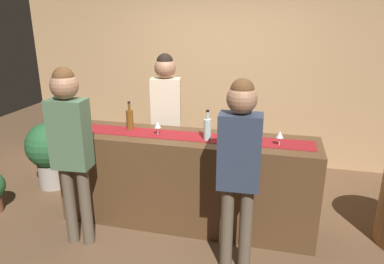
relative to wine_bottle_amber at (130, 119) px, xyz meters
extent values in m
plane|color=brown|center=(0.64, -0.08, -1.09)|extent=(10.00, 10.00, 0.00)
cube|color=tan|center=(0.64, 1.82, 0.36)|extent=(6.00, 0.12, 2.90)
cube|color=#543821|center=(0.64, -0.08, -0.60)|extent=(2.62, 0.60, 0.97)
cube|color=maroon|center=(0.64, -0.08, -0.11)|extent=(2.49, 0.28, 0.01)
cylinder|color=brown|center=(0.00, 0.00, -0.01)|extent=(0.07, 0.07, 0.21)
cylinder|color=brown|center=(0.00, 0.00, 0.13)|extent=(0.03, 0.03, 0.08)
cylinder|color=black|center=(0.00, 0.00, 0.18)|extent=(0.03, 0.03, 0.02)
cylinder|color=#B2C6C1|center=(0.86, -0.14, -0.01)|extent=(0.07, 0.07, 0.21)
cylinder|color=#B2C6C1|center=(0.86, -0.14, 0.13)|extent=(0.03, 0.03, 0.08)
cylinder|color=black|center=(0.86, -0.14, 0.18)|extent=(0.03, 0.03, 0.02)
cylinder|color=silver|center=(0.35, -0.11, -0.11)|extent=(0.06, 0.06, 0.00)
cylinder|color=silver|center=(0.35, -0.11, -0.07)|extent=(0.01, 0.01, 0.08)
cone|color=silver|center=(0.35, -0.11, 0.00)|extent=(0.07, 0.07, 0.06)
cylinder|color=silver|center=(1.54, -0.13, -0.11)|extent=(0.06, 0.06, 0.00)
cylinder|color=silver|center=(1.54, -0.13, -0.07)|extent=(0.01, 0.01, 0.08)
cone|color=silver|center=(1.54, -0.13, 0.00)|extent=(0.07, 0.07, 0.06)
cylinder|color=#26262B|center=(0.32, 0.52, -0.68)|extent=(0.11, 0.11, 0.81)
cylinder|color=#26262B|center=(0.16, 0.48, -0.68)|extent=(0.11, 0.11, 0.81)
cube|color=beige|center=(0.24, 0.50, 0.04)|extent=(0.38, 0.27, 0.64)
sphere|color=#9E7051|center=(0.24, 0.50, 0.48)|extent=(0.24, 0.24, 0.24)
sphere|color=black|center=(0.24, 0.50, 0.54)|extent=(0.19, 0.19, 0.19)
cylinder|color=brown|center=(1.16, -0.70, -0.69)|extent=(0.11, 0.11, 0.79)
cylinder|color=brown|center=(1.32, -0.69, -0.69)|extent=(0.11, 0.11, 0.79)
cube|color=#2D384C|center=(1.24, -0.70, 0.01)|extent=(0.35, 0.21, 0.62)
sphere|color=#9E7051|center=(1.24, -0.70, 0.44)|extent=(0.24, 0.24, 0.24)
sphere|color=brown|center=(1.24, -0.70, 0.51)|extent=(0.18, 0.18, 0.18)
cylinder|color=brown|center=(-0.36, -0.69, -0.69)|extent=(0.11, 0.11, 0.80)
cylinder|color=brown|center=(-0.20, -0.68, -0.69)|extent=(0.11, 0.11, 0.80)
cube|color=#4C6B4C|center=(-0.28, -0.69, 0.03)|extent=(0.35, 0.22, 0.64)
sphere|color=#9E7051|center=(-0.28, -0.69, 0.47)|extent=(0.24, 0.24, 0.24)
sphere|color=brown|center=(-0.28, -0.69, 0.54)|extent=(0.19, 0.19, 0.19)
cylinder|color=#9E9389|center=(-1.27, 0.33, -0.93)|extent=(0.36, 0.36, 0.31)
sphere|color=#23562D|center=(-1.27, 0.33, -0.53)|extent=(0.58, 0.58, 0.58)
camera|label=1|loc=(1.50, -3.34, 1.05)|focal=33.31mm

